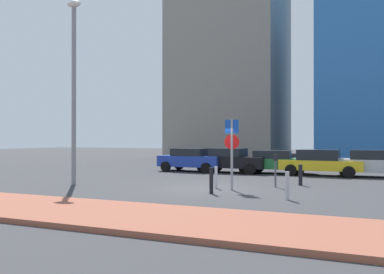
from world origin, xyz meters
TOP-DOWN VIEW (x-y plane):
  - ground_plane at (0.00, 0.00)m, footprint 120.00×120.00m
  - sidewalk_brick at (0.00, -6.56)m, footprint 40.00×3.27m
  - parked_car_blue at (-3.80, 7.59)m, footprint 4.24×2.26m
  - parked_car_black at (-1.28, 7.72)m, footprint 4.58×2.27m
  - parked_car_green at (1.26, 8.16)m, footprint 4.70×2.33m
  - parked_car_yellow at (4.03, 7.73)m, footprint 4.55×2.09m
  - parked_car_silver at (6.65, 7.95)m, footprint 3.91×1.94m
  - parking_sign_post at (1.17, -0.17)m, footprint 0.60×0.14m
  - parking_meter at (2.63, 1.48)m, footprint 0.18×0.14m
  - street_lamp at (-6.11, -0.97)m, footprint 0.70×0.36m
  - traffic_bollard_near at (0.73, -1.42)m, footprint 0.15×0.15m
  - traffic_bollard_mid at (3.62, -1.82)m, footprint 0.14×0.14m
  - traffic_bollard_far at (0.39, 0.14)m, footprint 0.13×0.13m
  - traffic_bollard_edge at (3.55, 2.58)m, footprint 0.17×0.17m
  - building_under_construction at (-8.67, 33.58)m, footprint 12.84×15.49m

SIDE VIEW (x-z plane):
  - ground_plane at x=0.00m, z-range 0.00..0.00m
  - sidewalk_brick at x=0.00m, z-range 0.00..0.14m
  - traffic_bollard_far at x=0.39m, z-range 0.00..0.93m
  - traffic_bollard_edge at x=3.55m, z-range 0.00..0.93m
  - traffic_bollard_mid at x=3.62m, z-range 0.00..0.97m
  - traffic_bollard_near at x=0.73m, z-range 0.00..1.00m
  - parked_car_green at x=1.26m, z-range 0.04..1.43m
  - parked_car_silver at x=6.65m, z-range 0.02..1.49m
  - parked_car_yellow at x=4.03m, z-range 0.03..1.50m
  - parked_car_black at x=-1.28m, z-range 0.03..1.53m
  - parked_car_blue at x=-3.80m, z-range 0.04..1.51m
  - parking_meter at x=2.63m, z-range 0.21..1.63m
  - parking_sign_post at x=1.17m, z-range 0.37..3.26m
  - street_lamp at x=-6.11m, z-range 0.65..9.08m
  - building_under_construction at x=-8.67m, z-range 0.00..24.56m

